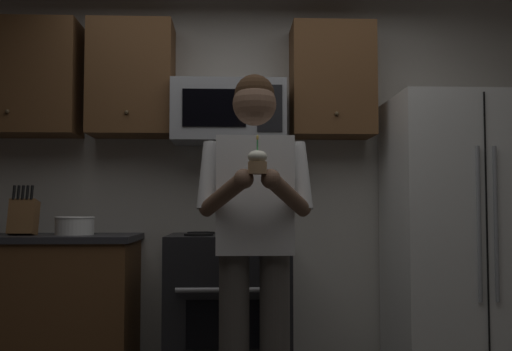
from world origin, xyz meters
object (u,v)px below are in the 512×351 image
(knife_block, at_px, (23,217))
(bowl_large_white, at_px, (75,225))
(oven_range, at_px, (228,307))
(refrigerator, at_px, (463,238))
(person, at_px, (255,227))
(cupcake, at_px, (257,162))
(microwave, at_px, (229,113))

(knife_block, distance_m, bowl_large_white, 0.31)
(oven_range, relative_size, refrigerator, 0.52)
(oven_range, relative_size, person, 0.53)
(bowl_large_white, distance_m, cupcake, 1.65)
(oven_range, xyz_separation_m, cupcake, (0.13, -1.18, 0.83))
(microwave, bearing_deg, knife_block, -173.35)
(oven_range, relative_size, knife_block, 2.91)
(oven_range, bearing_deg, person, -81.01)
(person, bearing_deg, cupcake, -90.00)
(refrigerator, bearing_deg, bowl_large_white, 179.07)
(oven_range, bearing_deg, knife_block, -178.67)
(refrigerator, relative_size, cupcake, 10.35)
(microwave, distance_m, person, 1.22)
(bowl_large_white, bearing_deg, refrigerator, -0.93)
(microwave, xyz_separation_m, cupcake, (0.13, -1.30, -0.43))
(refrigerator, bearing_deg, cupcake, -140.07)
(microwave, xyz_separation_m, knife_block, (-1.28, -0.15, -0.68))
(cupcake, bearing_deg, refrigerator, 39.93)
(refrigerator, height_order, person, refrigerator)
(refrigerator, height_order, knife_block, refrigerator)
(microwave, bearing_deg, oven_range, -90.02)
(oven_range, height_order, bowl_large_white, bowl_large_white)
(refrigerator, bearing_deg, knife_block, 179.80)
(person, bearing_deg, oven_range, 98.99)
(refrigerator, xyz_separation_m, knife_block, (-2.78, 0.01, 0.14))
(oven_range, relative_size, bowl_large_white, 3.74)
(microwave, distance_m, knife_block, 1.46)
(oven_range, relative_size, cupcake, 5.36)
(bowl_large_white, relative_size, person, 0.14)
(bowl_large_white, bearing_deg, knife_block, -174.38)
(knife_block, bearing_deg, microwave, 6.65)
(refrigerator, bearing_deg, microwave, 173.97)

